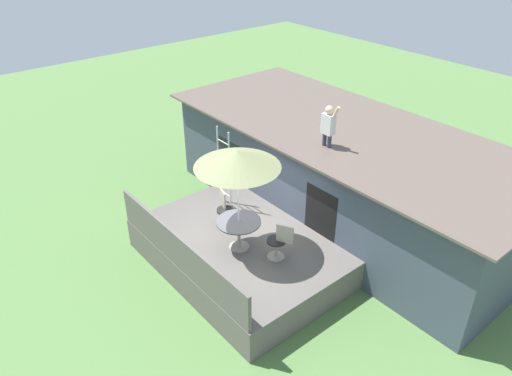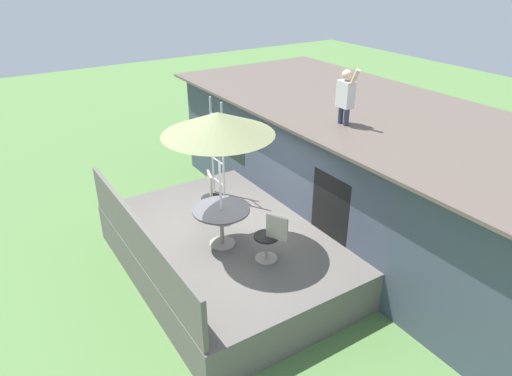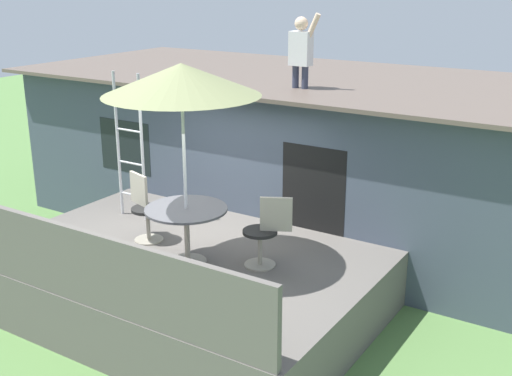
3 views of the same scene
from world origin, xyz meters
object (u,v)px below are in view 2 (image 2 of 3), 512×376
(person_figure, at_px, (346,93))
(patio_chair_left, at_px, (212,197))
(patio_table, at_px, (221,217))
(patio_umbrella, at_px, (218,124))
(step_ladder, at_px, (217,150))
(patio_chair_right, at_px, (270,238))

(person_figure, relative_size, patio_chair_left, 1.21)
(patio_table, distance_m, patio_umbrella, 1.76)
(patio_umbrella, bearing_deg, step_ladder, 153.09)
(patio_table, height_order, patio_chair_right, patio_chair_right)
(person_figure, relative_size, patio_chair_right, 1.21)
(patio_table, xyz_separation_m, patio_chair_left, (-0.99, 0.31, -0.13))
(person_figure, xyz_separation_m, patio_chair_right, (0.73, -2.18, -2.04))
(person_figure, distance_m, patio_chair_left, 3.30)
(patio_umbrella, bearing_deg, patio_table, -45.00)
(patio_table, bearing_deg, step_ladder, 153.09)
(step_ladder, relative_size, patio_chair_left, 2.39)
(patio_table, height_order, patio_umbrella, patio_umbrella)
(patio_table, height_order, step_ladder, step_ladder)
(patio_table, bearing_deg, person_figure, 86.49)
(step_ladder, distance_m, person_figure, 2.94)
(patio_chair_left, bearing_deg, person_figure, 81.32)
(step_ladder, bearing_deg, patio_umbrella, -26.91)
(person_figure, bearing_deg, step_ladder, -137.11)
(patio_umbrella, xyz_separation_m, patio_chair_right, (0.89, 0.46, -1.89))
(step_ladder, relative_size, patio_chair_right, 2.39)
(step_ladder, xyz_separation_m, patio_chair_right, (2.62, -0.42, -0.64))
(patio_table, relative_size, patio_chair_right, 1.13)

